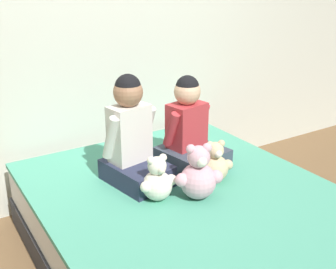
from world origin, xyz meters
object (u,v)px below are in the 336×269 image
teddy_bear_between_children (198,176)px  teddy_bear_held_by_right_child (215,164)px  child_on_right (189,133)px  bed (191,229)px  child_on_left (132,139)px  teddy_bear_held_by_left_child (157,181)px

teddy_bear_between_children → teddy_bear_held_by_right_child: bearing=48.8°
child_on_right → teddy_bear_held_by_right_child: 0.28m
bed → child_on_right: size_ratio=3.39×
teddy_bear_held_by_right_child → child_on_left: bearing=161.4°
bed → teddy_bear_held_by_left_child: teddy_bear_held_by_left_child is taller
teddy_bear_held_by_left_child → teddy_bear_held_by_right_child: bearing=2.2°
child_on_left → child_on_right: size_ratio=1.10×
teddy_bear_held_by_left_child → child_on_left: bearing=92.3°
child_on_right → teddy_bear_held_by_left_child: 0.49m
bed → child_on_left: 0.62m
child_on_left → teddy_bear_held_by_right_child: size_ratio=2.50×
teddy_bear_held_by_right_child → teddy_bear_between_children: bearing=-136.9°
bed → teddy_bear_between_children: teddy_bear_between_children is taller
teddy_bear_held_by_right_child → teddy_bear_between_children: 0.23m
bed → teddy_bear_held_by_left_child: size_ratio=7.57×
child_on_left → teddy_bear_between_children: size_ratio=2.01×
bed → teddy_bear_held_by_right_child: size_ratio=7.72×
bed → child_on_left: (-0.19, 0.34, 0.49)m
teddy_bear_held_by_left_child → teddy_bear_between_children: teddy_bear_between_children is taller
child_on_left → teddy_bear_held_by_right_child: 0.51m
child_on_right → teddy_bear_held_by_right_child: (0.01, -0.26, -0.11)m
child_on_left → teddy_bear_held_by_left_child: child_on_left is taller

